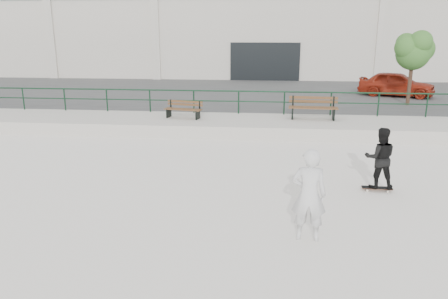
# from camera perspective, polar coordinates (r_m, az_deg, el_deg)

# --- Properties ---
(ground) EXTENTS (120.00, 120.00, 0.00)m
(ground) POSITION_cam_1_polar(r_m,az_deg,el_deg) (9.24, 3.51, -11.11)
(ground) COLOR white
(ground) RESTS_ON ground
(ledge) EXTENTS (30.00, 3.00, 0.50)m
(ledge) POSITION_cam_1_polar(r_m,az_deg,el_deg) (18.18, 4.76, 3.09)
(ledge) COLOR beige
(ledge) RESTS_ON ground
(parking_strip) EXTENTS (60.00, 14.00, 0.50)m
(parking_strip) POSITION_cam_1_polar(r_m,az_deg,el_deg) (26.55, 5.14, 7.01)
(parking_strip) COLOR #3F3F3F
(parking_strip) RESTS_ON ground
(railing) EXTENTS (28.00, 0.06, 1.03)m
(railing) POSITION_cam_1_polar(r_m,az_deg,el_deg) (19.28, 4.91, 6.80)
(railing) COLOR #12341F
(railing) RESTS_ON ledge
(commercial_building) EXTENTS (44.20, 16.33, 8.00)m
(commercial_building) POSITION_cam_1_polar(r_m,az_deg,el_deg) (40.26, 5.58, 16.04)
(commercial_building) COLOR silver
(commercial_building) RESTS_ON ground
(bench_left) EXTENTS (1.65, 0.78, 0.73)m
(bench_left) POSITION_cam_1_polar(r_m,az_deg,el_deg) (18.50, -5.30, 5.23)
(bench_left) COLOR #52341C
(bench_left) RESTS_ON ledge
(bench_right) EXTENTS (2.04, 0.70, 0.93)m
(bench_right) POSITION_cam_1_polar(r_m,az_deg,el_deg) (18.62, 11.56, 5.35)
(bench_right) COLOR #52341C
(bench_right) RESTS_ON ledge
(tree) EXTENTS (2.02, 1.79, 3.59)m
(tree) POSITION_cam_1_polar(r_m,az_deg,el_deg) (23.32, 23.57, 11.90)
(tree) COLOR #513928
(tree) RESTS_ON parking_strip
(red_car) EXTENTS (4.32, 2.94, 1.37)m
(red_car) POSITION_cam_1_polar(r_m,az_deg,el_deg) (26.32, 21.58, 7.97)
(red_car) COLOR maroon
(red_car) RESTS_ON parking_strip
(skateboard) EXTENTS (0.79, 0.24, 0.09)m
(skateboard) POSITION_cam_1_polar(r_m,az_deg,el_deg) (12.26, 19.36, -4.77)
(skateboard) COLOR black
(skateboard) RESTS_ON ground
(standing_skater) EXTENTS (0.82, 0.66, 1.62)m
(standing_skater) POSITION_cam_1_polar(r_m,az_deg,el_deg) (12.01, 19.71, -1.05)
(standing_skater) COLOR black
(standing_skater) RESTS_ON skateboard
(seated_skater) EXTENTS (0.73, 0.50, 1.91)m
(seated_skater) POSITION_cam_1_polar(r_m,az_deg,el_deg) (8.85, 11.02, -5.85)
(seated_skater) COLOR silver
(seated_skater) RESTS_ON ground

